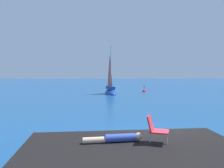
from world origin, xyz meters
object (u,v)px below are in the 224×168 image
person_sunbather (116,138)px  beach_chair (155,128)px  marker_buoy (144,92)px  sailboat_near (110,91)px

person_sunbather → beach_chair: (1.13, -0.11, 0.33)m
person_sunbather → marker_buoy: 25.76m
sailboat_near → person_sunbather: size_ratio=3.71×
sailboat_near → beach_chair: bearing=-11.5°
person_sunbather → beach_chair: 1.18m
sailboat_near → beach_chair: (0.93, -21.96, 0.87)m
marker_buoy → sailboat_near: bearing=-144.4°
sailboat_near → person_sunbather: 21.86m
sailboat_near → marker_buoy: bearing=111.7°
sailboat_near → marker_buoy: sailboat_near is taller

